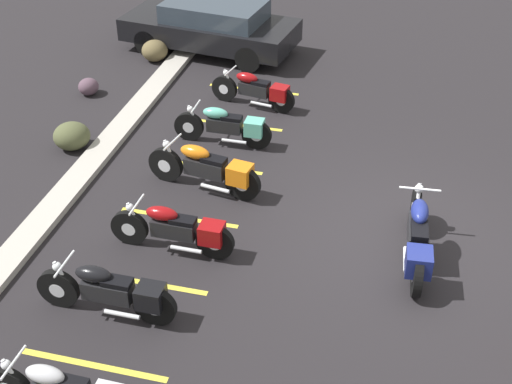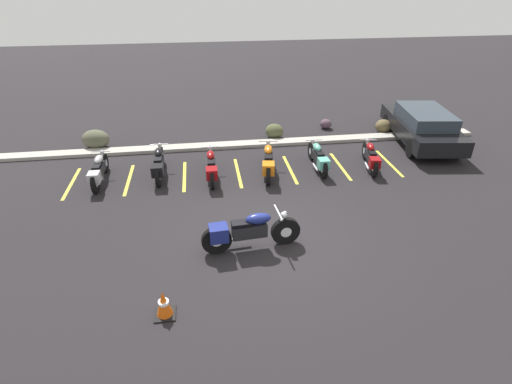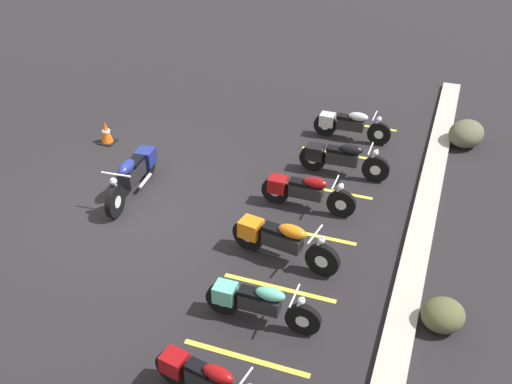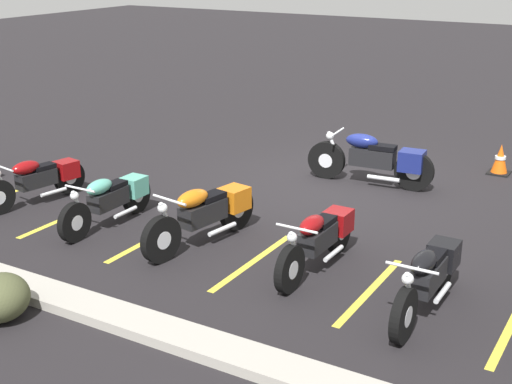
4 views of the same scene
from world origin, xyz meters
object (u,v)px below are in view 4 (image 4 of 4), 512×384
object	(u,v)px
parked_bike_1	(429,275)
traffic_cone	(500,160)
parked_bike_2	(320,238)
parked_bike_3	(206,212)
parked_bike_5	(40,179)
motorcycle_navy_featured	(376,159)
landscape_rock_0	(0,297)
parked_bike_4	(111,199)

from	to	relation	value
parked_bike_1	traffic_cone	bearing A→B (deg)	-175.35
parked_bike_2	parked_bike_3	size ratio (longest dim) A/B	0.94
parked_bike_2	parked_bike_5	size ratio (longest dim) A/B	1.07
motorcycle_navy_featured	parked_bike_3	bearing A→B (deg)	68.32
motorcycle_navy_featured	parked_bike_1	world-z (taller)	motorcycle_navy_featured
parked_bike_5	traffic_cone	size ratio (longest dim) A/B	3.36
parked_bike_2	parked_bike_3	xyz separation A→B (m)	(1.79, 0.04, 0.03)
landscape_rock_0	traffic_cone	distance (m)	9.40
parked_bike_4	parked_bike_5	bearing A→B (deg)	-95.63
landscape_rock_0	traffic_cone	bearing A→B (deg)	-113.23
parked_bike_2	parked_bike_5	world-z (taller)	parked_bike_2
parked_bike_1	traffic_cone	size ratio (longest dim) A/B	3.66
motorcycle_navy_featured	parked_bike_5	distance (m)	5.85
parked_bike_3	parked_bike_5	size ratio (longest dim) A/B	1.14
parked_bike_4	traffic_cone	xyz separation A→B (m)	(-4.60, -5.70, -0.15)
parked_bike_2	parked_bike_3	distance (m)	1.79
parked_bike_3	parked_bike_5	world-z (taller)	parked_bike_3
parked_bike_3	traffic_cone	size ratio (longest dim) A/B	3.81
parked_bike_2	parked_bike_4	distance (m)	3.47
parked_bike_2	parked_bike_5	bearing A→B (deg)	-88.98
parked_bike_2	parked_bike_4	bearing A→B (deg)	-86.12
parked_bike_2	landscape_rock_0	xyz separation A→B (m)	(2.56, 3.12, -0.16)
parked_bike_5	motorcycle_navy_featured	bearing A→B (deg)	139.52
parked_bike_2	parked_bike_4	size ratio (longest dim) A/B	1.03
motorcycle_navy_featured	parked_bike_5	xyz separation A→B (m)	(4.52, 3.71, -0.08)
motorcycle_navy_featured	traffic_cone	size ratio (longest dim) A/B	4.05
parked_bike_1	landscape_rock_0	world-z (taller)	parked_bike_1
parked_bike_1	parked_bike_3	world-z (taller)	parked_bike_3
motorcycle_navy_featured	landscape_rock_0	world-z (taller)	motorcycle_navy_featured
motorcycle_navy_featured	parked_bike_5	bearing A→B (deg)	34.69
motorcycle_navy_featured	landscape_rock_0	size ratio (longest dim) A/B	3.23
parked_bike_3	parked_bike_5	xyz separation A→B (m)	(3.38, -0.02, -0.05)
parked_bike_1	parked_bike_4	xyz separation A→B (m)	(5.07, -0.22, -0.02)
parked_bike_5	landscape_rock_0	world-z (taller)	parked_bike_5
parked_bike_5	landscape_rock_0	bearing A→B (deg)	50.31
parked_bike_4	parked_bike_1	bearing A→B (deg)	87.44
parked_bike_2	landscape_rock_0	size ratio (longest dim) A/B	2.86
parked_bike_1	parked_bike_2	distance (m)	1.66
motorcycle_navy_featured	traffic_cone	xyz separation A→B (m)	(-1.79, -1.83, -0.22)
parked_bike_4	traffic_cone	world-z (taller)	parked_bike_4
parked_bike_2	traffic_cone	xyz separation A→B (m)	(-1.14, -5.51, -0.16)
motorcycle_navy_featured	parked_bike_4	bearing A→B (deg)	49.36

